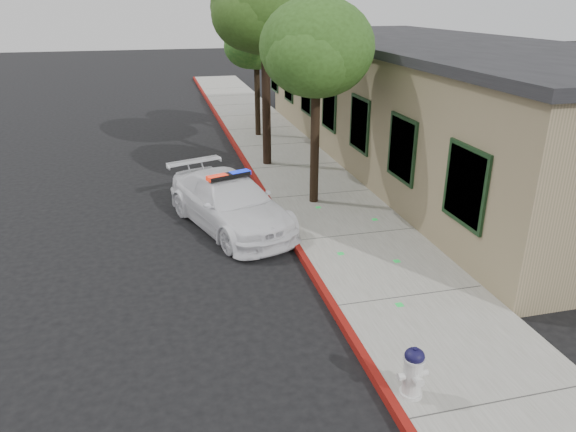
# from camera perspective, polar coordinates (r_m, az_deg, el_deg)

# --- Properties ---
(ground) EXTENTS (120.00, 120.00, 0.00)m
(ground) POSITION_cam_1_polar(r_m,az_deg,el_deg) (10.18, 4.68, -10.42)
(ground) COLOR black
(ground) RESTS_ON ground
(sidewalk) EXTENTS (3.20, 60.00, 0.15)m
(sidewalk) POSITION_cam_1_polar(r_m,az_deg,el_deg) (13.11, 7.22, -2.27)
(sidewalk) COLOR gray
(sidewalk) RESTS_ON ground
(red_curb) EXTENTS (0.14, 60.00, 0.16)m
(red_curb) POSITION_cam_1_polar(r_m,az_deg,el_deg) (12.67, 0.69, -2.97)
(red_curb) COLOR maroon
(red_curb) RESTS_ON ground
(clapboard_building) EXTENTS (7.30, 20.89, 4.24)m
(clapboard_building) POSITION_cam_1_polar(r_m,az_deg,el_deg) (19.85, 15.34, 11.79)
(clapboard_building) COLOR #9A8765
(clapboard_building) RESTS_ON ground
(police_car) EXTENTS (3.30, 4.97, 1.46)m
(police_car) POSITION_cam_1_polar(r_m,az_deg,el_deg) (13.63, -6.30, 1.47)
(police_car) COLOR white
(police_car) RESTS_ON ground
(fire_hydrant) EXTENTS (0.46, 0.40, 0.81)m
(fire_hydrant) POSITION_cam_1_polar(r_m,az_deg,el_deg) (8.07, 13.37, -16.08)
(fire_hydrant) COLOR silver
(fire_hydrant) RESTS_ON sidewalk
(street_tree_near) EXTENTS (2.99, 3.11, 5.48)m
(street_tree_near) POSITION_cam_1_polar(r_m,az_deg,el_deg) (14.22, 3.16, 17.23)
(street_tree_near) COLOR black
(street_tree_near) RESTS_ON sidewalk
(street_tree_mid) EXTENTS (3.54, 3.53, 6.61)m
(street_tree_mid) POSITION_cam_1_polar(r_m,az_deg,el_deg) (17.99, -2.51, 21.15)
(street_tree_mid) COLOR black
(street_tree_mid) RESTS_ON sidewalk
(street_tree_far) EXTENTS (2.79, 2.60, 4.92)m
(street_tree_far) POSITION_cam_1_polar(r_m,az_deg,el_deg) (22.30, -3.37, 18.05)
(street_tree_far) COLOR black
(street_tree_far) RESTS_ON sidewalk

